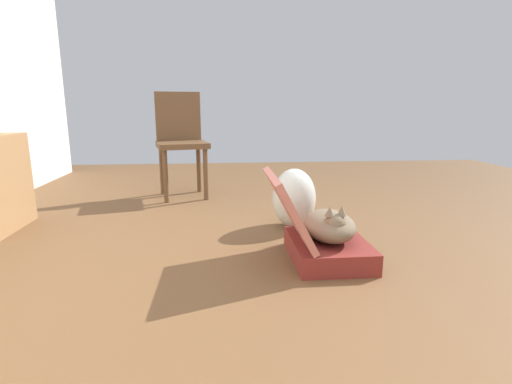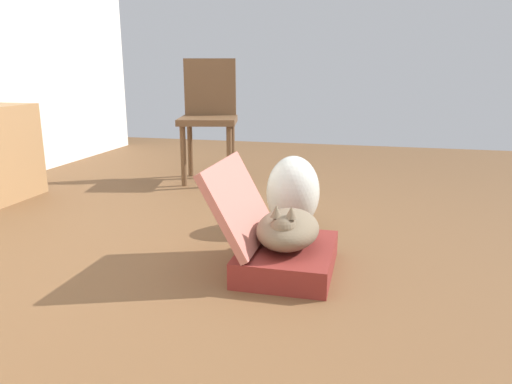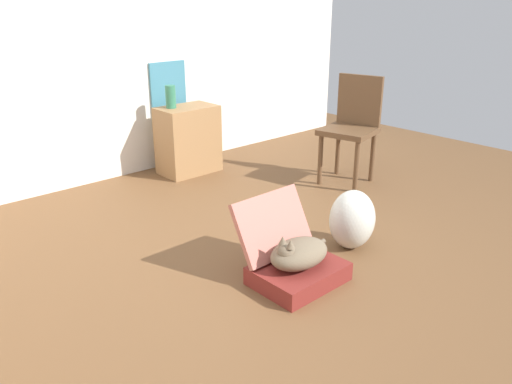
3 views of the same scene
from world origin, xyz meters
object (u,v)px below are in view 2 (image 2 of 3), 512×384
Objects in this scene: suitcase_base at (287,258)px; chair at (209,113)px; plastic_bag_white at (293,192)px; cat at (288,229)px.

chair reaches higher than suitcase_base.
plastic_bag_white is 0.43× the size of chair.
cat is 0.49× the size of chair.
chair reaches higher than plastic_bag_white.
chair is at bearing 29.21° from cat.
cat is at bearing 177.24° from suitcase_base.
plastic_bag_white is at bearing -64.10° from chair.
suitcase_base is at bearing -172.56° from plastic_bag_white.
suitcase_base is at bearing -73.58° from chair.
suitcase_base is 1.11× the size of cat.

